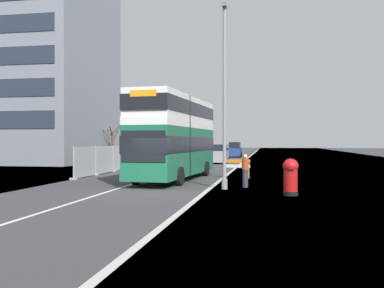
{
  "coord_description": "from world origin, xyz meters",
  "views": [
    {
      "loc": [
        5.36,
        -19.16,
        2.35
      ],
      "look_at": [
        1.09,
        4.63,
        2.2
      ],
      "focal_mm": 40.12,
      "sensor_mm": 36.0,
      "label": 1
    }
  ],
  "objects_px": {
    "double_decker_bus": "(176,136)",
    "car_far_side": "(235,149)",
    "car_receding_mid": "(194,152)",
    "car_receding_far": "(235,151)",
    "pedestrian_at_kerb": "(245,171)",
    "roadworks_barrier": "(237,166)",
    "lamppost_foreground": "(225,102)",
    "red_pillar_postbox": "(291,175)",
    "car_oncoming_near": "(219,154)"
  },
  "relations": [
    {
      "from": "roadworks_barrier",
      "to": "car_receding_mid",
      "type": "xyz_separation_m",
      "value": [
        -7.51,
        26.98,
        0.27
      ]
    },
    {
      "from": "lamppost_foreground",
      "to": "car_far_side",
      "type": "height_order",
      "value": "lamppost_foreground"
    },
    {
      "from": "lamppost_foreground",
      "to": "car_receding_mid",
      "type": "distance_m",
      "value": 34.36
    },
    {
      "from": "car_oncoming_near",
      "to": "car_far_side",
      "type": "xyz_separation_m",
      "value": [
        -0.22,
        24.85,
        0.09
      ]
    },
    {
      "from": "car_oncoming_near",
      "to": "pedestrian_at_kerb",
      "type": "relative_size",
      "value": 2.51
    },
    {
      "from": "roadworks_barrier",
      "to": "car_far_side",
      "type": "bearing_deg",
      "value": 94.59
    },
    {
      "from": "roadworks_barrier",
      "to": "car_oncoming_near",
      "type": "relative_size",
      "value": 0.4
    },
    {
      "from": "double_decker_bus",
      "to": "car_far_side",
      "type": "distance_m",
      "value": 44.66
    },
    {
      "from": "car_far_side",
      "to": "pedestrian_at_kerb",
      "type": "relative_size",
      "value": 2.43
    },
    {
      "from": "car_far_side",
      "to": "car_receding_far",
      "type": "bearing_deg",
      "value": -85.79
    },
    {
      "from": "double_decker_bus",
      "to": "lamppost_foreground",
      "type": "distance_m",
      "value": 6.2
    },
    {
      "from": "car_receding_mid",
      "to": "car_receding_far",
      "type": "height_order",
      "value": "car_receding_mid"
    },
    {
      "from": "car_oncoming_near",
      "to": "car_receding_far",
      "type": "bearing_deg",
      "value": 89.17
    },
    {
      "from": "roadworks_barrier",
      "to": "car_receding_mid",
      "type": "distance_m",
      "value": 28.01
    },
    {
      "from": "car_receding_mid",
      "to": "car_far_side",
      "type": "height_order",
      "value": "car_far_side"
    },
    {
      "from": "double_decker_bus",
      "to": "car_receding_mid",
      "type": "distance_m",
      "value": 28.86
    },
    {
      "from": "lamppost_foreground",
      "to": "car_receding_mid",
      "type": "xyz_separation_m",
      "value": [
        -7.36,
        33.4,
        -3.27
      ]
    },
    {
      "from": "double_decker_bus",
      "to": "red_pillar_postbox",
      "type": "distance_m",
      "value": 9.58
    },
    {
      "from": "car_receding_far",
      "to": "red_pillar_postbox",
      "type": "bearing_deg",
      "value": -82.5
    },
    {
      "from": "roadworks_barrier",
      "to": "car_receding_far",
      "type": "relative_size",
      "value": 0.38
    },
    {
      "from": "car_oncoming_near",
      "to": "car_far_side",
      "type": "bearing_deg",
      "value": 90.51
    },
    {
      "from": "lamppost_foreground",
      "to": "car_far_side",
      "type": "bearing_deg",
      "value": 93.83
    },
    {
      "from": "pedestrian_at_kerb",
      "to": "car_far_side",
      "type": "bearing_deg",
      "value": 95.04
    },
    {
      "from": "lamppost_foreground",
      "to": "car_far_side",
      "type": "relative_size",
      "value": 2.21
    },
    {
      "from": "car_receding_mid",
      "to": "pedestrian_at_kerb",
      "type": "relative_size",
      "value": 2.59
    },
    {
      "from": "car_receding_mid",
      "to": "car_receding_far",
      "type": "xyz_separation_m",
      "value": [
        4.54,
        9.49,
        -0.04
      ]
    },
    {
      "from": "red_pillar_postbox",
      "to": "pedestrian_at_kerb",
      "type": "distance_m",
      "value": 3.61
    },
    {
      "from": "lamppost_foreground",
      "to": "pedestrian_at_kerb",
      "type": "xyz_separation_m",
      "value": [
        0.96,
        1.04,
        -3.45
      ]
    },
    {
      "from": "car_oncoming_near",
      "to": "car_receding_far",
      "type": "height_order",
      "value": "car_receding_far"
    },
    {
      "from": "red_pillar_postbox",
      "to": "car_receding_far",
      "type": "distance_m",
      "value": 45.16
    },
    {
      "from": "double_decker_bus",
      "to": "pedestrian_at_kerb",
      "type": "bearing_deg",
      "value": -40.38
    },
    {
      "from": "lamppost_foreground",
      "to": "pedestrian_at_kerb",
      "type": "bearing_deg",
      "value": 47.51
    },
    {
      "from": "lamppost_foreground",
      "to": "car_oncoming_near",
      "type": "relative_size",
      "value": 2.13
    },
    {
      "from": "roadworks_barrier",
      "to": "car_receding_mid",
      "type": "bearing_deg",
      "value": 105.55
    },
    {
      "from": "pedestrian_at_kerb",
      "to": "car_receding_mid",
      "type": "bearing_deg",
      "value": 104.42
    },
    {
      "from": "car_receding_mid",
      "to": "car_receding_far",
      "type": "relative_size",
      "value": 0.98
    },
    {
      "from": "lamppost_foreground",
      "to": "red_pillar_postbox",
      "type": "bearing_deg",
      "value": -31.58
    },
    {
      "from": "car_far_side",
      "to": "lamppost_foreground",
      "type": "bearing_deg",
      "value": -86.17
    },
    {
      "from": "car_oncoming_near",
      "to": "double_decker_bus",
      "type": "bearing_deg",
      "value": -91.22
    },
    {
      "from": "car_receding_far",
      "to": "pedestrian_at_kerb",
      "type": "xyz_separation_m",
      "value": [
        3.78,
        -41.85,
        -0.14
      ]
    },
    {
      "from": "pedestrian_at_kerb",
      "to": "double_decker_bus",
      "type": "bearing_deg",
      "value": 139.62
    },
    {
      "from": "car_oncoming_near",
      "to": "car_far_side",
      "type": "relative_size",
      "value": 1.04
    },
    {
      "from": "red_pillar_postbox",
      "to": "car_oncoming_near",
      "type": "height_order",
      "value": "car_oncoming_near"
    },
    {
      "from": "double_decker_bus",
      "to": "pedestrian_at_kerb",
      "type": "distance_m",
      "value": 6.15
    },
    {
      "from": "double_decker_bus",
      "to": "lamppost_foreground",
      "type": "xyz_separation_m",
      "value": [
        3.52,
        -4.84,
        1.62
      ]
    },
    {
      "from": "roadworks_barrier",
      "to": "pedestrian_at_kerb",
      "type": "xyz_separation_m",
      "value": [
        0.81,
        -5.37,
        0.09
      ]
    },
    {
      "from": "red_pillar_postbox",
      "to": "roadworks_barrier",
      "type": "distance_m",
      "value": 8.8
    },
    {
      "from": "car_receding_far",
      "to": "pedestrian_at_kerb",
      "type": "height_order",
      "value": "car_receding_far"
    },
    {
      "from": "roadworks_barrier",
      "to": "car_receding_mid",
      "type": "height_order",
      "value": "car_receding_mid"
    },
    {
      "from": "double_decker_bus",
      "to": "red_pillar_postbox",
      "type": "relative_size",
      "value": 7.12
    }
  ]
}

